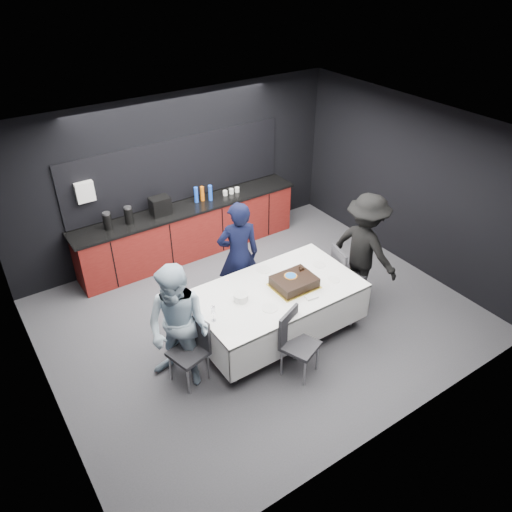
% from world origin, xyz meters
% --- Properties ---
extents(ground, '(6.00, 6.00, 0.00)m').
position_xyz_m(ground, '(0.00, 0.00, 0.00)').
color(ground, '#46464B').
rests_on(ground, ground).
extents(room_shell, '(6.04, 5.04, 2.82)m').
position_xyz_m(room_shell, '(0.00, 0.00, 1.86)').
color(room_shell, white).
rests_on(room_shell, ground).
extents(kitchenette, '(4.10, 0.64, 2.05)m').
position_xyz_m(kitchenette, '(-0.02, 2.22, 0.54)').
color(kitchenette, '#5F120F').
rests_on(kitchenette, ground).
extents(party_table, '(2.32, 1.32, 0.78)m').
position_xyz_m(party_table, '(0.00, -0.40, 0.64)').
color(party_table, '#99999E').
rests_on(party_table, ground).
extents(cake_assembly, '(0.61, 0.50, 0.18)m').
position_xyz_m(cake_assembly, '(0.24, -0.48, 0.85)').
color(cake_assembly, gold).
rests_on(cake_assembly, party_table).
extents(plate_stack, '(0.20, 0.20, 0.10)m').
position_xyz_m(plate_stack, '(-0.54, -0.34, 0.83)').
color(plate_stack, white).
rests_on(plate_stack, party_table).
extents(loose_plate_near, '(0.21, 0.21, 0.01)m').
position_xyz_m(loose_plate_near, '(-0.32, -0.69, 0.78)').
color(loose_plate_near, white).
rests_on(loose_plate_near, party_table).
extents(loose_plate_right_a, '(0.19, 0.19, 0.01)m').
position_xyz_m(loose_plate_right_a, '(0.87, -0.27, 0.78)').
color(loose_plate_right_a, white).
rests_on(loose_plate_right_a, party_table).
extents(loose_plate_right_b, '(0.18, 0.18, 0.01)m').
position_xyz_m(loose_plate_right_b, '(0.80, -0.68, 0.78)').
color(loose_plate_right_b, white).
rests_on(loose_plate_right_b, party_table).
extents(loose_plate_far, '(0.21, 0.21, 0.01)m').
position_xyz_m(loose_plate_far, '(0.12, 0.08, 0.78)').
color(loose_plate_far, white).
rests_on(loose_plate_far, party_table).
extents(fork_pile, '(0.18, 0.13, 0.03)m').
position_xyz_m(fork_pile, '(0.28, -0.82, 0.79)').
color(fork_pile, white).
rests_on(fork_pile, party_table).
extents(champagne_flute, '(0.06, 0.06, 0.22)m').
position_xyz_m(champagne_flute, '(-1.04, -0.50, 0.94)').
color(champagne_flute, white).
rests_on(champagne_flute, party_table).
extents(chair_left, '(0.51, 0.51, 0.92)m').
position_xyz_m(chair_left, '(-1.37, -0.50, 0.53)').
color(chair_left, '#29292E').
rests_on(chair_left, ground).
extents(chair_right, '(0.50, 0.50, 0.92)m').
position_xyz_m(chair_right, '(1.33, -0.33, 0.53)').
color(chair_right, '#29292E').
rests_on(chair_right, ground).
extents(chair_near, '(0.55, 0.55, 0.92)m').
position_xyz_m(chair_near, '(-0.22, -1.13, 0.53)').
color(chair_near, '#29292E').
rests_on(chair_near, ground).
extents(person_center, '(0.73, 0.59, 1.74)m').
position_xyz_m(person_center, '(-0.05, 0.49, 0.87)').
color(person_center, black).
rests_on(person_center, ground).
extents(person_left, '(1.01, 1.06, 1.73)m').
position_xyz_m(person_left, '(-1.51, -0.46, 0.86)').
color(person_left, '#AAC2D5').
rests_on(person_left, ground).
extents(person_right, '(0.81, 1.22, 1.76)m').
position_xyz_m(person_right, '(1.64, -0.41, 0.88)').
color(person_right, black).
rests_on(person_right, ground).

